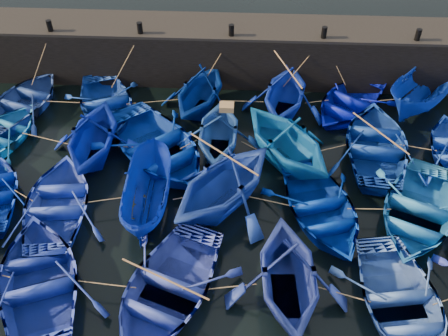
{
  "coord_description": "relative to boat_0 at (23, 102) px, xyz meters",
  "views": [
    {
      "loc": [
        0.67,
        -10.15,
        13.44
      ],
      "look_at": [
        0.0,
        3.2,
        0.7
      ],
      "focal_mm": 40.0,
      "sensor_mm": 36.0,
      "label": 1
    }
  ],
  "objects": [
    {
      "name": "ground",
      "position": [
        9.01,
        -7.2,
        -0.49
      ],
      "size": [
        120.0,
        120.0,
        0.0
      ],
      "primitive_type": "plane",
      "color": "black",
      "rests_on": "ground"
    },
    {
      "name": "boat_16",
      "position": [
        9.06,
        -5.26,
        0.77
      ],
      "size": [
        6.21,
        6.31,
        2.52
      ],
      "primitive_type": "imported",
      "rotation": [
        0.0,
        0.0,
        -0.68
      ],
      "color": "#18389E",
      "rests_on": "ground"
    },
    {
      "name": "boat_2",
      "position": [
        7.75,
        0.43,
        0.58
      ],
      "size": [
        4.6,
        4.96,
        2.14
      ],
      "primitive_type": "imported",
      "rotation": [
        0.0,
        0.0,
        -0.32
      ],
      "color": "navy",
      "rests_on": "ground"
    },
    {
      "name": "boat_21",
      "position": [
        3.63,
        -8.99,
        0.05
      ],
      "size": [
        5.29,
        6.14,
        1.07
      ],
      "primitive_type": "imported",
      "rotation": [
        0.0,
        0.0,
        3.51
      ],
      "color": "navy",
      "rests_on": "ground"
    },
    {
      "name": "boat_18",
      "position": [
        15.77,
        -5.62,
        0.04
      ],
      "size": [
        5.39,
        6.12,
        1.05
      ],
      "primitive_type": "imported",
      "rotation": [
        0.0,
        0.0,
        -0.42
      ],
      "color": "blue",
      "rests_on": "ground"
    },
    {
      "name": "boat_7",
      "position": [
        3.9,
        -2.83,
        0.64
      ],
      "size": [
        3.78,
        4.36,
        2.26
      ],
      "primitive_type": "imported",
      "rotation": [
        0.0,
        0.0,
        3.12
      ],
      "color": "#051B95",
      "rests_on": "ground"
    },
    {
      "name": "quay_top",
      "position": [
        9.01,
        3.3,
        2.07
      ],
      "size": [
        26.0,
        2.5,
        0.12
      ],
      "primitive_type": "cube",
      "color": "black",
      "rests_on": "quay_wall"
    },
    {
      "name": "boat_10",
      "position": [
        11.33,
        -2.87,
        0.76
      ],
      "size": [
        6.08,
        6.23,
        2.49
      ],
      "primitive_type": "imported",
      "rotation": [
        0.0,
        0.0,
        3.76
      ],
      "color": "#0A5BA5",
      "rests_on": "ground"
    },
    {
      "name": "quay_wall",
      "position": [
        9.01,
        3.3,
        0.76
      ],
      "size": [
        26.0,
        2.5,
        2.5
      ],
      "primitive_type": "cube",
      "color": "black",
      "rests_on": "ground"
    },
    {
      "name": "boat_5",
      "position": [
        17.42,
        0.93,
        0.49
      ],
      "size": [
        4.67,
        5.16,
        1.96
      ],
      "primitive_type": "imported",
      "rotation": [
        0.0,
        0.0,
        -0.68
      ],
      "color": "#092B9C",
      "rests_on": "ground"
    },
    {
      "name": "boat_14",
      "position": [
        3.28,
        -5.85,
        0.01
      ],
      "size": [
        3.97,
        5.14,
        0.99
      ],
      "primitive_type": "imported",
      "rotation": [
        0.0,
        0.0,
        3.27
      ],
      "color": "blue",
      "rests_on": "ground"
    },
    {
      "name": "boat_15",
      "position": [
        6.39,
        -5.53,
        0.33
      ],
      "size": [
        1.61,
        4.23,
        1.63
      ],
      "primitive_type": "imported",
      "rotation": [
        0.0,
        0.0,
        3.15
      ],
      "color": "#05208E",
      "rests_on": "ground"
    },
    {
      "name": "boat_11",
      "position": [
        14.98,
        -2.15,
        0.06
      ],
      "size": [
        4.33,
        5.64,
        1.09
      ],
      "primitive_type": "imported",
      "rotation": [
        0.0,
        0.0,
        3.02
      ],
      "color": "navy",
      "rests_on": "ground"
    },
    {
      "name": "boat_3",
      "position": [
        11.42,
        0.42,
        0.62
      ],
      "size": [
        4.45,
        4.9,
        2.23
      ],
      "primitive_type": "imported",
      "rotation": [
        0.0,
        0.0,
        -0.21
      ],
      "color": "#0D2AB5",
      "rests_on": "ground"
    },
    {
      "name": "boat_17",
      "position": [
        12.46,
        -5.66,
        0.0
      ],
      "size": [
        4.65,
        5.54,
        0.98
      ],
      "primitive_type": "imported",
      "rotation": [
        0.0,
        0.0,
        0.3
      ],
      "color": "#002791",
      "rests_on": "ground"
    },
    {
      "name": "boat_8",
      "position": [
        6.34,
        -2.84,
        0.11
      ],
      "size": [
        6.78,
        7.06,
        1.19
      ],
      "primitive_type": "imported",
      "rotation": [
        0.0,
        0.0,
        0.66
      ],
      "color": "#032FAC",
      "rests_on": "ground"
    },
    {
      "name": "boat_23",
      "position": [
        11.14,
        -8.86,
        0.66
      ],
      "size": [
        4.06,
        4.61,
        2.29
      ],
      "primitive_type": "imported",
      "rotation": [
        0.0,
        0.0,
        0.07
      ],
      "color": "navy",
      "rests_on": "ground"
    },
    {
      "name": "boat_24",
      "position": [
        14.47,
        -9.3,
        0.01
      ],
      "size": [
        4.17,
        5.31,
        1.0
      ],
      "primitive_type": "imported",
      "rotation": [
        0.0,
        0.0,
        0.16
      ],
      "color": "blue",
      "rests_on": "ground"
    },
    {
      "name": "boat_1",
      "position": [
        3.67,
        -0.05,
        0.01
      ],
      "size": [
        4.96,
        5.71,
        0.99
      ],
      "primitive_type": "imported",
      "rotation": [
        0.0,
        0.0,
        0.38
      ],
      "color": "navy",
      "rests_on": "ground"
    },
    {
      "name": "bollard_1",
      "position": [
        5.01,
        2.4,
        2.38
      ],
      "size": [
        0.24,
        0.24,
        0.5
      ],
      "primitive_type": "cylinder",
      "color": "black",
      "rests_on": "quay_top"
    },
    {
      "name": "bollard_0",
      "position": [
        1.01,
        2.4,
        2.38
      ],
      "size": [
        0.24,
        0.24,
        0.5
      ],
      "primitive_type": "cylinder",
      "color": "black",
      "rests_on": "quay_top"
    },
    {
      "name": "mooring_ropes",
      "position": [
        8.87,
        -2.23,
        0.39
      ],
      "size": [
        17.47,
        11.64,
        2.1
      ],
      "color": "tan",
      "rests_on": "ground"
    },
    {
      "name": "boat_4",
      "position": [
        14.25,
        0.69,
        -0.01
      ],
      "size": [
        5.38,
        5.67,
        0.96
      ],
      "primitive_type": "imported",
      "rotation": [
        0.0,
        0.0,
        -0.63
      ],
      "color": "#010BA2",
      "rests_on": "ground"
    },
    {
      "name": "bollard_2",
      "position": [
        9.01,
        2.4,
        2.38
      ],
      "size": [
        0.24,
        0.24,
        0.5
      ],
      "primitive_type": "cylinder",
      "color": "black",
      "rests_on": "quay_top"
    },
    {
      "name": "boat_9",
      "position": [
        8.73,
        -2.3,
        0.57
      ],
      "size": [
        3.56,
        4.1,
        2.12
      ],
      "primitive_type": "imported",
      "rotation": [
        0.0,
        0.0,
        3.12
      ],
      "color": "#1B4893",
      "rests_on": "ground"
    },
    {
      "name": "bollard_4",
      "position": [
        17.01,
        2.4,
        2.38
      ],
      "size": [
        0.24,
        0.24,
        0.5
      ],
      "primitive_type": "cylinder",
      "color": "black",
      "rests_on": "quay_top"
    },
    {
      "name": "wooden_crate",
      "position": [
        9.03,
        -2.3,
        1.75
      ],
      "size": [
        0.54,
        0.44,
        0.23
      ],
      "primitive_type": "cube",
      "color": "olive",
      "rests_on": "boat_9"
    },
    {
      "name": "boat_0",
      "position": [
        0.0,
        0.0,
        0.0
      ],
      "size": [
        4.61,
        5.49,
        0.98
      ],
      "primitive_type": "imported",
      "rotation": [
        0.0,
        0.0,
        2.84
      ],
      "color": "navy",
      "rests_on": "ground"
    },
    {
      "name": "boat_6",
      "position": [
        -0.15,
        -2.2,
        -0.05
      ],
      "size": [
        4.25,
        4.96,
        0.87
      ],
      "primitive_type": "imported",
      "rotation": [
        0.0,
        0.0,
        2.79
      ],
      "color": "blue",
      "rests_on": "ground"
    },
    {
      "name": "boat_22",
      "position": [
        7.53,
        -9.17,
        0.04
      ],
      "size": [
        5.23,
        6.09,
        1.06
      ],
      "primitive_type": "imported",
      "rotation": [
        0.0,
        0.0,
        -0.36
      ],
      "color": "#2739A1",
      "rests_on": "ground"
    },
    {
      "name": "loose_oars",
      "position": [
        10.75,
        -4.04,
        1.27
      ],
      "size": [
        9.71,
        11.67,
        1.51
      ],
      "color": "#99724C",
      "rests_on": "ground"
    },
    {
      "name": "bollard_3",
      "position": [
        13.01,
        2.4,
        2.38
      ],
      "size": [
        0.24,
        0.24,
        0.5
      ],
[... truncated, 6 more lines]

